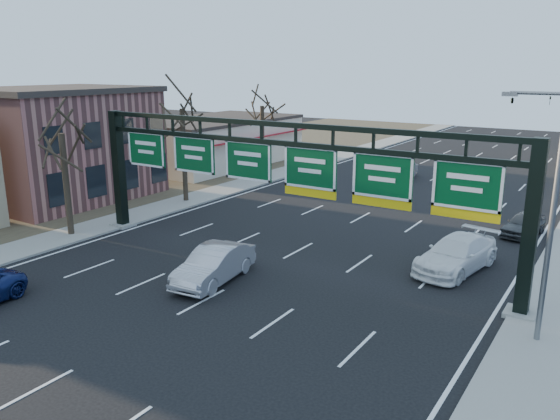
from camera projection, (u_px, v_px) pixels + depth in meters
The scene contains 16 objects.
ground at pixel (169, 319), 21.74m from camera, with size 160.00×160.00×0.00m, color black.
sidewalk_left at pixel (228, 189), 44.68m from camera, with size 3.00×120.00×0.12m, color gray.
dirt_strip_left at pixel (125, 174), 51.12m from camera, with size 21.00×120.00×0.06m, color #473D2B.
lane_markings at pixel (373, 211), 37.95m from camera, with size 21.60×120.00×0.01m, color white.
sign_gantry at pixel (281, 174), 26.96m from camera, with size 24.60×1.20×7.20m.
brick_block at pixel (61, 143), 40.92m from camera, with size 10.40×12.40×8.30m.
cream_strip at pixel (215, 141), 55.96m from camera, with size 10.90×18.40×4.70m.
tree_gantry at pixel (59, 115), 30.72m from camera, with size 3.60×3.60×8.48m.
tree_mid at pixel (181, 94), 38.64m from camera, with size 3.60×3.60×9.24m.
tree_far at pixel (262, 94), 46.84m from camera, with size 3.60×3.60×8.86m.
streetlight_near at pixel (550, 207), 18.74m from camera, with size 2.15×0.22×9.00m.
traffic_signal_mast at pixel (546, 105), 61.93m from camera, with size 10.16×0.54×7.00m.
car_silver_sedan at pixel (214, 265), 25.39m from camera, with size 1.76×5.03×1.66m, color #B1B0B6.
car_white_wagon at pixel (456, 254), 26.82m from camera, with size 2.33×5.73×1.66m, color white.
car_grey_far at pixel (524, 224), 32.42m from camera, with size 1.60×3.97×1.35m, color #3D3F42.
car_silver_distant at pixel (401, 170), 48.90m from camera, with size 1.55×4.45×1.47m, color #A1A2A6.
Camera 1 is at (14.58, -14.27, 9.77)m, focal length 35.00 mm.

